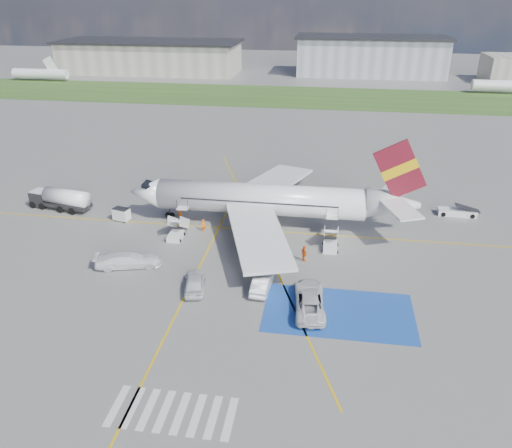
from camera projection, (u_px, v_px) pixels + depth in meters
The scene contains 22 objects.
ground at pixel (241, 281), 51.64m from camera, with size 400.00×400.00×0.00m, color #60605E.
grass_strip at pixel (302, 97), 136.28m from camera, with size 400.00×30.00×0.01m, color #2D4C1E.
taxiway_line_main at pixel (258, 230), 62.33m from camera, with size 120.00×0.20×0.01m, color gold.
taxiway_line_cross at pixel (164, 338), 43.40m from camera, with size 0.20×60.00×0.01m, color gold.
taxiway_line_diag at pixel (258, 230), 62.33m from camera, with size 0.20×60.00×0.01m, color gold.
staging_box at pixel (338, 312), 46.73m from camera, with size 14.00×8.00×0.01m, color #194297.
crosswalk at pixel (173, 412), 35.84m from camera, with size 9.00×4.00×0.01m.
terminal_west at pixel (151, 57), 172.69m from camera, with size 60.00×22.00×10.00m, color gray.
terminal_centre at pixel (371, 57), 166.63m from camera, with size 48.00×18.00×12.00m, color gray.
airliner at pixel (272, 200), 62.44m from camera, with size 36.81×32.95×11.92m.
airstairs_fwd at pixel (177, 233), 60.40m from camera, with size 1.90×5.20×3.60m.
airstairs_aft at pixel (330, 243), 57.91m from camera, with size 1.90×5.20×3.60m.
fuel_tanker at pixel (61, 200), 67.74m from camera, with size 9.00×3.96×2.98m.
gpu_cart at pixel (122, 215), 64.65m from camera, with size 2.32×1.78×1.72m.
belt_loader at pixel (457, 212), 66.29m from camera, with size 5.30×2.07×1.57m.
car_silver_a at pixel (195, 282), 49.96m from camera, with size 2.02×5.01×1.71m, color silver.
car_silver_b at pixel (262, 283), 49.86m from camera, with size 1.64×4.70×1.55m, color #B8BAC0.
van_white_a at pixel (310, 297), 47.06m from camera, with size 2.72×5.89×2.21m, color silver.
van_white_b at pixel (128, 258), 53.89m from camera, with size 2.17×5.33×2.09m, color white.
crew_fwd at pixel (204, 225), 61.81m from camera, with size 0.57×0.37×1.57m, color orange.
crew_nose at pixel (180, 216), 64.09m from camera, with size 0.86×0.67×1.77m, color orange.
crew_aft at pixel (304, 254), 55.01m from camera, with size 1.11×0.46×1.90m, color #DD590B.
Camera 1 is at (8.09, -43.23, 27.75)m, focal length 35.00 mm.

